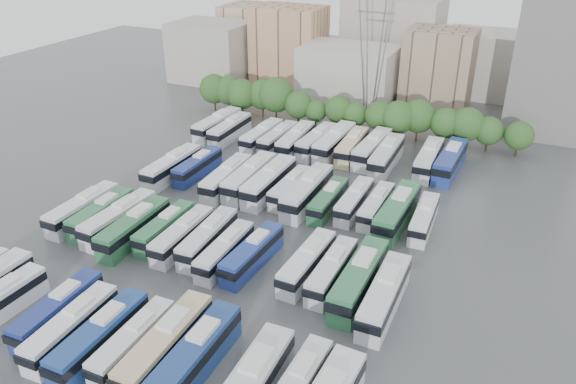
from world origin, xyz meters
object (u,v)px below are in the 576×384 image
at_px(bus_r3_s6, 317,141).
at_px(bus_r2_s6, 269,181).
at_px(bus_r3_s5, 296,140).
at_px(bus_r3_s12, 429,159).
at_px(bus_r2_s2, 198,166).
at_px(bus_r0_s9, 195,356).
at_px(bus_r3_s4, 278,138).
at_px(bus_r1_s13, 385,295).
at_px(bus_r2_s5, 250,177).
at_px(bus_r3_s1, 230,129).
at_px(bus_r2_s13, 424,218).
at_px(bus_r2_s4, 227,178).
at_px(bus_r3_s8, 352,146).
at_px(bus_r2_s10, 354,201).
at_px(bus_r1_s5, 182,235).
at_px(bus_r2_s1, 172,166).
at_px(bus_r1_s8, 252,253).
at_px(electricity_pylon, 375,26).
at_px(bus_r3_s13, 450,161).
at_px(bus_r1_s4, 165,228).
at_px(bus_r3_s3, 262,136).
at_px(bus_r3_s0, 217,124).
at_px(bus_r1_s7, 225,251).
at_px(bus_r1_s12, 359,279).
at_px(bus_r0_s6, 100,336).
at_px(bus_r0_s8, 166,344).
at_px(bus_r1_s1, 101,213).
at_px(bus_r0_s7, 133,341).
at_px(bus_r1_s6, 208,238).
at_px(bus_r1_s11, 332,271).
at_px(bus_r1_s2, 119,218).
at_px(bus_r1_s0, 83,209).
at_px(bus_r1_s3, 134,227).
at_px(bus_r2_s12, 397,211).
at_px(bus_r3_s9, 372,148).
at_px(bus_r2_s11, 376,206).
at_px(bus_r2_s7, 290,187).
at_px(bus_r1_s10, 307,262).
at_px(bus_r2_s8, 307,191).

bearing_deg(bus_r3_s6, bus_r2_s6, -87.92).
height_order(bus_r3_s5, bus_r3_s12, bus_r3_s12).
bearing_deg(bus_r2_s2, bus_r0_s9, -56.59).
bearing_deg(bus_r3_s4, bus_r1_s13, -48.55).
bearing_deg(bus_r2_s5, bus_r3_s1, 126.66).
height_order(bus_r1_s13, bus_r2_s13, bus_r1_s13).
height_order(bus_r2_s4, bus_r3_s8, bus_r2_s4).
height_order(bus_r0_s9, bus_r2_s10, bus_r0_s9).
height_order(bus_r1_s5, bus_r2_s1, bus_r2_s1).
height_order(bus_r3_s1, bus_r3_s12, bus_r3_s12).
relative_size(bus_r1_s8, bus_r2_s13, 1.06).
relative_size(electricity_pylon, bus_r2_s6, 2.51).
xyz_separation_m(bus_r2_s5, bus_r3_s13, (26.56, 18.94, 0.02)).
bearing_deg(bus_r1_s4, bus_r3_s3, 94.84).
xyz_separation_m(electricity_pylon, bus_r2_s5, (-7.07, -37.72, -16.60)).
xyz_separation_m(bus_r2_s4, bus_r2_s6, (6.58, 1.28, 0.15)).
bearing_deg(bus_r1_s8, bus_r3_s0, 129.26).
distance_m(bus_r1_s7, bus_r1_s12, 16.64).
height_order(bus_r0_s6, bus_r3_s12, bus_r3_s12).
relative_size(bus_r0_s8, bus_r3_s8, 1.05).
bearing_deg(bus_r3_s5, bus_r1_s1, -112.98).
relative_size(bus_r0_s7, bus_r3_s5, 0.86).
bearing_deg(bus_r1_s6, bus_r0_s7, -82.52).
xyz_separation_m(bus_r1_s11, bus_r3_s4, (-23.16, 34.18, 0.06)).
relative_size(bus_r1_s8, bus_r3_s3, 0.96).
bearing_deg(bus_r3_s3, bus_r1_s11, -50.14).
bearing_deg(bus_r1_s2, bus_r1_s0, -178.22).
bearing_deg(bus_r1_s3, bus_r0_s6, -61.58).
bearing_deg(bus_r1_s11, bus_r1_s3, -175.69).
distance_m(bus_r3_s12, bus_r3_s13, 3.40).
distance_m(bus_r2_s12, bus_r2_s13, 3.62).
xyz_separation_m(bus_r1_s6, bus_r3_s1, (-16.51, 34.13, 0.07)).
height_order(bus_r1_s7, bus_r2_s1, bus_r2_s1).
relative_size(bus_r3_s8, bus_r3_s9, 0.93).
relative_size(bus_r2_s10, bus_r2_s11, 1.02).
relative_size(bus_r1_s4, bus_r2_s12, 0.81).
bearing_deg(bus_r3_s0, bus_r0_s9, -58.02).
distance_m(bus_r2_s7, bus_r2_s12, 16.42).
bearing_deg(bus_r0_s6, bus_r0_s7, 15.83).
bearing_deg(bus_r1_s12, bus_r1_s10, 172.26).
distance_m(bus_r1_s1, bus_r1_s7, 19.85).
xyz_separation_m(bus_r2_s1, bus_r3_s8, (23.09, 20.06, -0.06)).
distance_m(bus_r0_s6, bus_r1_s5, 19.37).
xyz_separation_m(bus_r2_s6, bus_r3_s13, (23.20, 19.02, -0.00)).
xyz_separation_m(bus_r1_s4, bus_r2_s8, (13.02, 16.43, 0.41)).
relative_size(bus_r1_s10, bus_r2_s2, 1.04).
relative_size(bus_r1_s7, bus_r2_s11, 1.02).
xyz_separation_m(bus_r2_s8, bus_r2_s10, (6.84, 0.89, -0.39)).
height_order(bus_r2_s7, bus_r3_s9, bus_r3_s9).
relative_size(bus_r0_s7, bus_r1_s7, 0.99).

